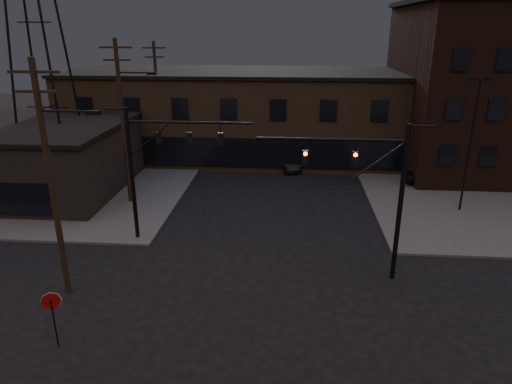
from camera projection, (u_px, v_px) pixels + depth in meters
ground at (260, 325)px, 19.67m from camera, size 140.00×140.00×0.00m
sidewalk_nw at (38, 167)px, 41.88m from camera, size 30.00×30.00×0.15m
building_row at (280, 116)px, 44.58m from camera, size 40.00×12.00×8.00m
building_left at (17, 160)px, 35.29m from camera, size 16.00×12.00×5.00m
traffic_signal_near at (378, 187)px, 21.83m from camera, size 7.12×0.24×8.00m
traffic_signal_far at (152, 160)px, 25.97m from camera, size 7.12×0.24×8.00m
stop_sign at (52, 307)px, 17.77m from camera, size 0.72×0.33×2.48m
utility_pole_near at (52, 177)px, 20.25m from camera, size 3.70×0.28×11.00m
utility_pole_mid at (124, 120)px, 31.49m from camera, size 3.70×0.28×11.50m
utility_pole_far at (158, 99)px, 42.94m from camera, size 2.20×0.28×11.00m
transmission_tower at (34, 22)px, 33.63m from camera, size 7.00×7.00×25.00m
lot_light_a at (472, 134)px, 29.99m from camera, size 1.50×0.28×9.14m
parked_car_lot_a at (430, 176)px, 36.78m from camera, size 4.20×1.80×1.41m
car_crossing at (286, 162)px, 41.19m from camera, size 2.90×4.29×1.34m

